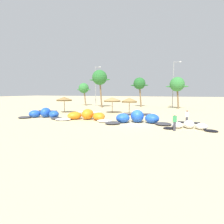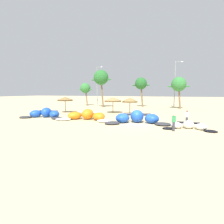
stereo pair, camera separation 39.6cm
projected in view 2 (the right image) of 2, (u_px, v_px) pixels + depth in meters
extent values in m
plane|color=#C6B284|center=(133.00, 124.00, 20.89)|extent=(260.00, 260.00, 0.00)
ellipsoid|color=#333338|center=(25.00, 117.00, 25.30)|extent=(2.10, 1.97, 0.28)
ellipsoid|color=blue|center=(36.00, 114.00, 26.02)|extent=(1.95, 2.09, 1.04)
ellipsoid|color=blue|center=(46.00, 112.00, 26.05)|extent=(1.56, 1.83, 1.40)
ellipsoid|color=blue|center=(54.00, 114.00, 25.39)|extent=(2.12, 2.13, 1.04)
ellipsoid|color=#333338|center=(57.00, 118.00, 24.28)|extent=(1.91, 1.66, 0.28)
cylinder|color=#333338|center=(49.00, 111.00, 26.60)|extent=(2.85, 0.65, 0.26)
cube|color=#333338|center=(46.00, 112.00, 25.89)|extent=(1.11, 0.74, 0.04)
ellipsoid|color=white|center=(63.00, 119.00, 23.35)|extent=(2.42, 2.22, 0.28)
ellipsoid|color=orange|center=(75.00, 115.00, 24.12)|extent=(2.28, 2.45, 1.02)
ellipsoid|color=orange|center=(88.00, 114.00, 24.09)|extent=(1.71, 2.10, 1.38)
ellipsoid|color=orange|center=(99.00, 116.00, 23.28)|extent=(2.43, 2.47, 1.02)
ellipsoid|color=white|center=(104.00, 121.00, 21.99)|extent=(2.27, 1.95, 0.28)
cylinder|color=white|center=(90.00, 112.00, 24.73)|extent=(3.23, 0.61, 0.29)
cube|color=white|center=(87.00, 114.00, 23.90)|extent=(1.23, 0.82, 0.04)
ellipsoid|color=#333338|center=(112.00, 123.00, 20.46)|extent=(2.30, 2.24, 0.30)
ellipsoid|color=blue|center=(122.00, 118.00, 21.39)|extent=(2.09, 2.20, 1.11)
ellipsoid|color=blue|center=(137.00, 116.00, 21.58)|extent=(1.89, 2.05, 1.49)
ellipsoid|color=blue|center=(152.00, 119.00, 20.96)|extent=(2.33, 2.32, 1.11)
ellipsoid|color=#333338|center=(163.00, 124.00, 19.75)|extent=(1.93, 1.75, 0.30)
cylinder|color=#333338|center=(137.00, 114.00, 22.16)|extent=(3.24, 1.01, 0.30)
cube|color=#333338|center=(137.00, 116.00, 21.40)|extent=(1.30, 0.88, 0.04)
ellipsoid|color=black|center=(169.00, 128.00, 17.74)|extent=(1.47, 1.35, 0.16)
ellipsoid|color=white|center=(177.00, 125.00, 18.16)|extent=(1.51, 1.56, 0.60)
ellipsoid|color=white|center=(188.00, 124.00, 18.02)|extent=(1.01, 1.20, 0.81)
ellipsoid|color=white|center=(201.00, 127.00, 17.39)|extent=(1.51, 1.56, 0.60)
ellipsoid|color=black|center=(211.00, 131.00, 16.47)|extent=(1.47, 1.36, 0.16)
cylinder|color=black|center=(188.00, 123.00, 18.40)|extent=(2.14, 0.20, 0.19)
cube|color=black|center=(189.00, 125.00, 17.91)|extent=(0.78, 0.43, 0.04)
cylinder|color=brown|center=(65.00, 106.00, 32.04)|extent=(0.10, 0.10, 2.25)
cone|color=olive|center=(65.00, 98.00, 31.89)|extent=(2.77, 2.77, 0.51)
cylinder|color=brown|center=(65.00, 100.00, 31.93)|extent=(2.63, 2.63, 0.20)
cylinder|color=brown|center=(113.00, 107.00, 31.35)|extent=(0.10, 0.10, 2.15)
cone|color=#9E7F4C|center=(113.00, 99.00, 31.20)|extent=(3.04, 3.04, 0.57)
cylinder|color=olive|center=(113.00, 101.00, 31.24)|extent=(2.88, 2.88, 0.20)
cylinder|color=brown|center=(130.00, 108.00, 29.35)|extent=(0.10, 0.10, 2.13)
cone|color=olive|center=(130.00, 99.00, 29.20)|extent=(2.56, 2.56, 0.57)
cylinder|color=olive|center=(130.00, 102.00, 29.24)|extent=(2.43, 2.43, 0.20)
cylinder|color=#383842|center=(174.00, 127.00, 16.77)|extent=(0.24, 0.24, 0.85)
cube|color=#338E51|center=(174.00, 119.00, 16.69)|extent=(0.36, 0.22, 0.56)
sphere|color=beige|center=(174.00, 115.00, 16.65)|extent=(0.20, 0.20, 0.20)
cylinder|color=#383842|center=(187.00, 121.00, 20.14)|extent=(0.24, 0.24, 0.85)
cube|color=white|center=(187.00, 115.00, 20.06)|extent=(0.36, 0.22, 0.56)
sphere|color=#9E7051|center=(187.00, 111.00, 20.02)|extent=(0.20, 0.20, 0.20)
cylinder|color=#7F6647|center=(86.00, 97.00, 48.61)|extent=(0.90, 0.36, 4.66)
sphere|color=#337A38|center=(85.00, 88.00, 48.45)|extent=(2.69, 2.69, 2.69)
ellipsoid|color=#337A38|center=(82.00, 90.00, 48.86)|extent=(1.88, 0.50, 0.36)
ellipsoid|color=#337A38|center=(89.00, 90.00, 48.12)|extent=(1.88, 0.50, 0.36)
cylinder|color=brown|center=(102.00, 92.00, 42.69)|extent=(0.86, 0.36, 7.01)
sphere|color=#286B2D|center=(101.00, 77.00, 42.40)|extent=(3.48, 3.48, 3.48)
ellipsoid|color=#286B2D|center=(96.00, 80.00, 42.93)|extent=(2.44, 0.50, 0.36)
ellipsoid|color=#286B2D|center=(107.00, 80.00, 41.98)|extent=(2.44, 0.50, 0.36)
cylinder|color=brown|center=(142.00, 95.00, 44.19)|extent=(0.86, 0.36, 5.69)
sphere|color=#236028|center=(141.00, 83.00, 43.97)|extent=(2.89, 2.89, 2.89)
ellipsoid|color=#236028|center=(136.00, 85.00, 44.41)|extent=(2.02, 0.50, 0.36)
ellipsoid|color=#236028|center=(146.00, 85.00, 43.62)|extent=(2.02, 0.50, 0.36)
cylinder|color=brown|center=(179.00, 97.00, 39.22)|extent=(0.81, 0.36, 5.30)
sphere|color=#337A38|center=(179.00, 84.00, 39.01)|extent=(3.12, 3.12, 3.12)
ellipsoid|color=#337A38|center=(173.00, 86.00, 39.49)|extent=(2.18, 0.50, 0.36)
ellipsoid|color=#337A38|center=(185.00, 86.00, 38.64)|extent=(2.18, 0.50, 0.36)
cylinder|color=gray|center=(97.00, 86.00, 46.72)|extent=(0.18, 0.18, 10.05)
cylinder|color=gray|center=(99.00, 67.00, 45.98)|extent=(1.23, 0.10, 0.10)
ellipsoid|color=silver|center=(101.00, 67.00, 45.77)|extent=(0.56, 0.24, 0.20)
cylinder|color=gray|center=(175.00, 85.00, 41.64)|extent=(0.18, 0.18, 10.54)
cylinder|color=gray|center=(179.00, 62.00, 40.84)|extent=(1.37, 0.10, 0.10)
ellipsoid|color=silver|center=(182.00, 62.00, 40.61)|extent=(0.56, 0.24, 0.20)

